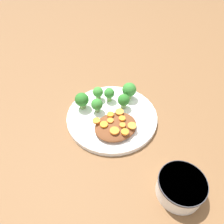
{
  "coord_description": "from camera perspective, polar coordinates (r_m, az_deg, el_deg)",
  "views": [
    {
      "loc": [
        0.25,
        0.41,
        0.53
      ],
      "look_at": [
        0.0,
        0.0,
        0.03
      ],
      "focal_mm": 35.0,
      "sensor_mm": 36.0,
      "label": 1
    }
  ],
  "objects": [
    {
      "name": "broccoli_floret_0",
      "position": [
        0.69,
        -3.95,
        1.92
      ],
      "size": [
        0.04,
        0.04,
        0.05
      ],
      "color": "#7FA85B",
      "rests_on": "plate"
    },
    {
      "name": "carrot_slice_4",
      "position": [
        0.63,
        0.66,
        -4.92
      ],
      "size": [
        0.03,
        0.03,
        0.01
      ],
      "primitive_type": "cylinder",
      "color": "orange",
      "rests_on": "stew_mound"
    },
    {
      "name": "broccoli_floret_5",
      "position": [
        0.71,
        -7.87,
        3.11
      ],
      "size": [
        0.05,
        0.05,
        0.06
      ],
      "color": "#759E51",
      "rests_on": "plate"
    },
    {
      "name": "carrot_slice_3",
      "position": [
        0.64,
        -2.13,
        -3.28
      ],
      "size": [
        0.02,
        0.02,
        0.01
      ],
      "primitive_type": "cylinder",
      "color": "orange",
      "rests_on": "stew_mound"
    },
    {
      "name": "stew_mound",
      "position": [
        0.66,
        0.99,
        -3.81
      ],
      "size": [
        0.13,
        0.11,
        0.02
      ],
      "primitive_type": "ellipsoid",
      "color": "brown",
      "rests_on": "plate"
    },
    {
      "name": "carrot_slice_5",
      "position": [
        0.65,
        -4.11,
        -2.29
      ],
      "size": [
        0.02,
        0.02,
        0.01
      ],
      "primitive_type": "cylinder",
      "color": "orange",
      "rests_on": "stew_mound"
    },
    {
      "name": "carrot_slice_8",
      "position": [
        0.65,
        -0.45,
        -2.25
      ],
      "size": [
        0.02,
        0.02,
        0.0
      ],
      "primitive_type": "cylinder",
      "color": "orange",
      "rests_on": "stew_mound"
    },
    {
      "name": "broccoli_floret_3",
      "position": [
        0.7,
        3.04,
        3.05
      ],
      "size": [
        0.04,
        0.04,
        0.05
      ],
      "color": "#7FA85B",
      "rests_on": "plate"
    },
    {
      "name": "dip_bowl",
      "position": [
        0.57,
        17.53,
        -18.09
      ],
      "size": [
        0.12,
        0.12,
        0.05
      ],
      "color": "white",
      "rests_on": "ground_plane"
    },
    {
      "name": "carrot_slice_1",
      "position": [
        0.64,
        5.24,
        -3.57
      ],
      "size": [
        0.03,
        0.03,
        0.0
      ],
      "primitive_type": "cylinder",
      "color": "orange",
      "rests_on": "stew_mound"
    },
    {
      "name": "carrot_slice_7",
      "position": [
        0.68,
        1.95,
        0.04
      ],
      "size": [
        0.03,
        0.03,
        0.01
      ],
      "primitive_type": "cylinder",
      "color": "orange",
      "rests_on": "stew_mound"
    },
    {
      "name": "carrot_slice_0",
      "position": [
        0.66,
        2.65,
        -1.71
      ],
      "size": [
        0.02,
        0.02,
        0.01
      ],
      "primitive_type": "cylinder",
      "color": "orange",
      "rests_on": "stew_mound"
    },
    {
      "name": "carrot_slice_2",
      "position": [
        0.67,
        -0.42,
        -0.66
      ],
      "size": [
        0.02,
        0.02,
        0.01
      ],
      "primitive_type": "cylinder",
      "color": "orange",
      "rests_on": "stew_mound"
    },
    {
      "name": "plate",
      "position": [
        0.7,
        -0.0,
        -1.15
      ],
      "size": [
        0.29,
        0.29,
        0.02
      ],
      "color": "white",
      "rests_on": "ground_plane"
    },
    {
      "name": "carrot_slice_9",
      "position": [
        0.64,
        2.75,
        -3.45
      ],
      "size": [
        0.02,
        0.02,
        0.01
      ],
      "primitive_type": "cylinder",
      "color": "orange",
      "rests_on": "stew_mound"
    },
    {
      "name": "broccoli_floret_2",
      "position": [
        0.74,
        -3.91,
        4.99
      ],
      "size": [
        0.04,
        0.04,
        0.05
      ],
      "color": "#759E51",
      "rests_on": "plate"
    },
    {
      "name": "broccoli_floret_4",
      "position": [
        0.74,
        4.52,
        5.73
      ],
      "size": [
        0.05,
        0.05,
        0.06
      ],
      "color": "#7FA85B",
      "rests_on": "plate"
    },
    {
      "name": "broccoli_floret_1",
      "position": [
        0.73,
        -0.73,
        4.81
      ],
      "size": [
        0.03,
        0.03,
        0.05
      ],
      "color": "#7FA85B",
      "rests_on": "plate"
    },
    {
      "name": "ground_plane",
      "position": [
        0.71,
        -0.0,
        -1.72
      ],
      "size": [
        4.0,
        4.0,
        0.0
      ],
      "primitive_type": "plane",
      "color": "brown"
    },
    {
      "name": "carrot_slice_6",
      "position": [
        0.63,
        3.39,
        -5.22
      ],
      "size": [
        0.02,
        0.02,
        0.01
      ],
      "primitive_type": "cylinder",
      "color": "orange",
      "rests_on": "stew_mound"
    }
  ]
}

